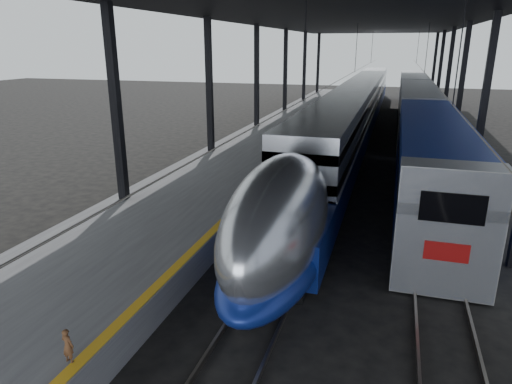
% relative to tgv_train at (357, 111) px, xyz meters
% --- Properties ---
extents(ground, '(160.00, 160.00, 0.00)m').
position_rel_tgv_train_xyz_m(ground, '(-2.00, -29.11, -1.98)').
color(ground, black).
rests_on(ground, ground).
extents(platform, '(6.00, 80.00, 1.00)m').
position_rel_tgv_train_xyz_m(platform, '(-5.50, -9.11, -1.48)').
color(platform, '#4C4C4F').
rests_on(platform, ground).
extents(yellow_strip, '(0.30, 80.00, 0.01)m').
position_rel_tgv_train_xyz_m(yellow_strip, '(-2.70, -9.11, -0.97)').
color(yellow_strip, '#CE9313').
rests_on(yellow_strip, platform).
extents(rails, '(6.52, 80.00, 0.16)m').
position_rel_tgv_train_xyz_m(rails, '(2.50, -9.11, -1.90)').
color(rails, slate).
rests_on(rails, ground).
extents(canopy, '(18.00, 75.00, 9.47)m').
position_rel_tgv_train_xyz_m(canopy, '(-0.10, -9.11, 7.14)').
color(canopy, black).
rests_on(canopy, ground).
extents(tgv_train, '(2.95, 65.20, 4.23)m').
position_rel_tgv_train_xyz_m(tgv_train, '(0.00, 0.00, 0.00)').
color(tgv_train, '#AAADB1').
rests_on(tgv_train, ground).
extents(second_train, '(2.98, 56.05, 4.10)m').
position_rel_tgv_train_xyz_m(second_train, '(5.00, 0.02, 0.10)').
color(second_train, navy).
rests_on(second_train, ground).
extents(child, '(0.31, 0.23, 0.80)m').
position_rel_tgv_train_xyz_m(child, '(-2.90, -33.95, -0.58)').
color(child, '#52311B').
rests_on(child, platform).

